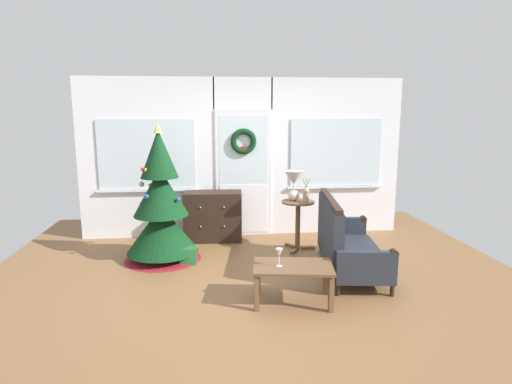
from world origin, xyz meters
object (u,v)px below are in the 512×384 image
at_px(dresser_cabinet, 213,216).
at_px(table_lamp, 294,181).
at_px(side_table, 298,216).
at_px(coffee_table, 293,271).
at_px(settee_sofa, 344,243).
at_px(flower_vase, 306,194).
at_px(wine_glass, 279,253).
at_px(gift_box, 188,255).
at_px(christmas_tree, 161,211).

height_order(dresser_cabinet, table_lamp, table_lamp).
bearing_deg(side_table, coffee_table, -102.96).
relative_size(dresser_cabinet, settee_sofa, 0.55).
height_order(table_lamp, coffee_table, table_lamp).
distance_m(dresser_cabinet, table_lamp, 1.46).
relative_size(settee_sofa, flower_vase, 4.83).
bearing_deg(wine_glass, dresser_cabinet, 105.86).
bearing_deg(gift_box, christmas_tree, 150.56).
xyz_separation_m(table_lamp, coffee_table, (-0.34, -1.79, -0.67)).
xyz_separation_m(table_lamp, flower_vase, (0.16, -0.10, -0.17)).
distance_m(dresser_cabinet, side_table, 1.39).
xyz_separation_m(christmas_tree, dresser_cabinet, (0.70, 0.84, -0.30)).
bearing_deg(dresser_cabinet, wine_glass, -74.14).
bearing_deg(settee_sofa, christmas_tree, 163.35).
relative_size(settee_sofa, gift_box, 7.62).
xyz_separation_m(settee_sofa, flower_vase, (-0.31, 0.86, 0.48)).
distance_m(table_lamp, gift_box, 1.83).
relative_size(settee_sofa, coffee_table, 1.87).
height_order(christmas_tree, table_lamp, christmas_tree).
bearing_deg(christmas_tree, flower_vase, 4.46).
bearing_deg(dresser_cabinet, table_lamp, -26.40).
xyz_separation_m(flower_vase, coffee_table, (-0.50, -1.69, -0.50)).
xyz_separation_m(wine_glass, gift_box, (-1.02, 1.34, -0.45)).
height_order(coffee_table, gift_box, coffee_table).
distance_m(coffee_table, wine_glass, 0.26).
relative_size(dresser_cabinet, gift_box, 4.16).
distance_m(side_table, table_lamp, 0.51).
height_order(side_table, coffee_table, side_table).
relative_size(table_lamp, flower_vase, 1.26).
bearing_deg(coffee_table, flower_vase, 73.44).
relative_size(dresser_cabinet, coffee_table, 1.02).
xyz_separation_m(side_table, flower_vase, (0.10, -0.06, 0.33)).
bearing_deg(christmas_tree, wine_glass, -48.20).
bearing_deg(side_table, wine_glass, -107.51).
xyz_separation_m(flower_vase, gift_box, (-1.68, -0.36, -0.74)).
height_order(flower_vase, gift_box, flower_vase).
bearing_deg(coffee_table, settee_sofa, 45.43).
height_order(dresser_cabinet, coffee_table, dresser_cabinet).
bearing_deg(table_lamp, gift_box, -163.10).
distance_m(wine_glass, gift_box, 1.75).
bearing_deg(coffee_table, table_lamp, 79.16).
relative_size(table_lamp, gift_box, 1.98).
distance_m(christmas_tree, table_lamp, 1.93).
bearing_deg(side_table, table_lamp, 146.31).
bearing_deg(side_table, settee_sofa, -65.81).
height_order(settee_sofa, table_lamp, table_lamp).
xyz_separation_m(christmas_tree, coffee_table, (1.54, -1.53, -0.34)).
relative_size(christmas_tree, table_lamp, 4.23).
bearing_deg(side_table, christmas_tree, -173.56).
xyz_separation_m(settee_sofa, wine_glass, (-0.97, -0.84, 0.18)).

